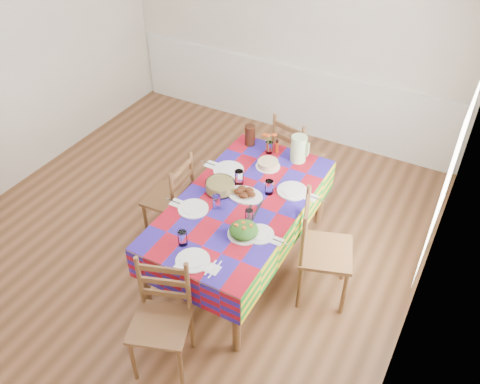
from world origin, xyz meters
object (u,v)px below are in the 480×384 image
at_px(dining_table, 241,208).
at_px(green_pitcher, 299,149).
at_px(chair_left, 172,199).
at_px(tea_pitcher, 250,135).
at_px(chair_far, 295,156).
at_px(chair_near, 162,320).
at_px(meat_platter, 245,193).
at_px(chair_right, 320,251).

bearing_deg(dining_table, green_pitcher, 77.22).
distance_m(dining_table, chair_left, 0.81).
xyz_separation_m(green_pitcher, tea_pitcher, (-0.55, 0.03, -0.03)).
relative_size(dining_table, chair_far, 1.96).
xyz_separation_m(dining_table, chair_far, (-0.01, 1.24, -0.19)).
bearing_deg(chair_far, tea_pitcher, 62.85).
relative_size(tea_pitcher, chair_near, 0.22).
xyz_separation_m(dining_table, green_pitcher, (0.19, 0.82, 0.22)).
height_order(meat_platter, chair_near, chair_near).
relative_size(chair_far, chair_right, 0.94).
relative_size(dining_table, tea_pitcher, 9.23).
xyz_separation_m(meat_platter, chair_left, (-0.78, -0.07, -0.32)).
height_order(dining_table, chair_left, chair_left).
height_order(green_pitcher, chair_left, green_pitcher).
bearing_deg(green_pitcher, chair_right, -54.50).
distance_m(dining_table, chair_near, 1.25).
height_order(tea_pitcher, chair_far, chair_far).
height_order(dining_table, tea_pitcher, tea_pitcher).
distance_m(dining_table, chair_right, 0.80).
distance_m(meat_platter, chair_near, 1.35).
bearing_deg(meat_platter, tea_pitcher, 114.75).
xyz_separation_m(chair_far, chair_right, (0.79, -1.25, 0.03)).
xyz_separation_m(green_pitcher, chair_left, (-0.97, -0.82, -0.42)).
relative_size(chair_near, chair_right, 0.93).
xyz_separation_m(meat_platter, chair_far, (-0.00, 1.16, -0.30)).
bearing_deg(chair_near, meat_platter, 70.27).
height_order(dining_table, chair_near, chair_near).
bearing_deg(tea_pitcher, meat_platter, -65.25).
relative_size(green_pitcher, chair_right, 0.25).
xyz_separation_m(green_pitcher, chair_near, (-0.20, -2.06, -0.41)).
relative_size(tea_pitcher, chair_left, 0.22).
bearing_deg(meat_platter, chair_right, -6.58).
xyz_separation_m(dining_table, chair_left, (-0.78, 0.00, -0.20)).
relative_size(meat_platter, tea_pitcher, 1.60).
relative_size(tea_pitcher, chair_far, 0.21).
bearing_deg(green_pitcher, dining_table, -102.78).
xyz_separation_m(chair_near, chair_right, (0.80, 1.22, 0.04)).
distance_m(meat_platter, chair_left, 0.84).
height_order(chair_far, chair_right, chair_right).
xyz_separation_m(chair_near, chair_left, (-0.77, 1.24, -0.01)).
distance_m(meat_platter, chair_right, 0.84).
height_order(green_pitcher, chair_far, green_pitcher).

